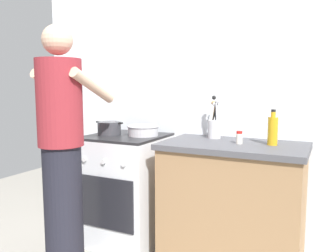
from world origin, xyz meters
name	(u,v)px	position (x,y,z in m)	size (l,w,h in m)	color
back_wall	(204,92)	(0.20, 0.50, 1.25)	(3.20, 0.10, 2.50)	silver
countertop	(232,205)	(0.55, 0.15, 0.45)	(1.00, 0.60, 0.90)	#99724C
stove_range	(127,188)	(-0.35, 0.15, 0.45)	(0.60, 0.62, 0.90)	silver
pot	(109,128)	(-0.49, 0.12, 0.95)	(0.26, 0.19, 0.11)	#38383D
mixing_bowl	(143,130)	(-0.21, 0.19, 0.95)	(0.26, 0.26, 0.08)	#B7B7BC
utensil_crock	(214,126)	(0.35, 0.32, 1.00)	(0.10, 0.10, 0.33)	silver
spice_bottle	(239,138)	(0.59, 0.15, 0.94)	(0.04, 0.04, 0.09)	silver
oil_bottle	(273,130)	(0.81, 0.19, 1.00)	(0.07, 0.07, 0.24)	gold
person	(62,151)	(-0.47, -0.45, 0.86)	(0.41, 0.50, 1.70)	black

